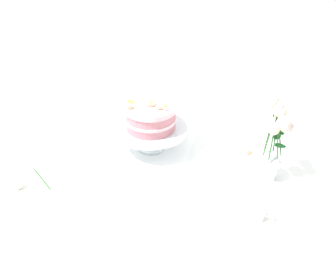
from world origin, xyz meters
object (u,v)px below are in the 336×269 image
at_px(flower_vase, 273,142).
at_px(teacup, 254,213).
at_px(dining_table, 179,190).
at_px(fallen_rose, 20,184).
at_px(cake_stand, 151,131).
at_px(layer_cake, 151,116).

xyz_separation_m(flower_vase, teacup, (-0.01, -0.23, -0.13)).
relative_size(dining_table, fallen_rose, 10.60).
relative_size(cake_stand, fallen_rose, 2.20).
bearing_deg(cake_stand, teacup, -30.12).
height_order(layer_cake, flower_vase, flower_vase).
distance_m(dining_table, flower_vase, 0.40).
bearing_deg(teacup, cake_stand, 149.88).
relative_size(cake_stand, teacup, 2.20).
relative_size(flower_vase, teacup, 2.44).
bearing_deg(layer_cake, fallen_rose, -132.12).
relative_size(dining_table, cake_stand, 4.83).
relative_size(layer_cake, teacup, 1.54).
distance_m(dining_table, layer_cake, 0.30).
bearing_deg(dining_table, flower_vase, 13.20).
bearing_deg(dining_table, fallen_rose, -150.96).
bearing_deg(fallen_rose, flower_vase, 23.31).
bearing_deg(dining_table, layer_cake, 145.10).
relative_size(layer_cake, fallen_rose, 1.54).
xyz_separation_m(cake_stand, layer_cake, (0.00, -0.00, 0.07)).
xyz_separation_m(teacup, fallen_rose, (-0.80, -0.12, -0.00)).
bearing_deg(layer_cake, flower_vase, -3.94).
xyz_separation_m(cake_stand, flower_vase, (0.47, -0.03, 0.07)).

